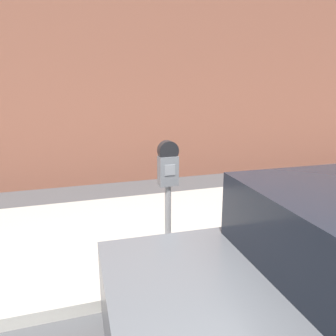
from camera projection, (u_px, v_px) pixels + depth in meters
sidewalk at (146, 232)px, 4.54m from camera, size 24.00×2.80×0.13m
building_facade at (110, 62)px, 6.60m from camera, size 24.00×0.30×5.02m
parking_meter at (168, 181)px, 3.36m from camera, size 0.20×0.13×1.38m
fire_hydrant at (325, 205)px, 4.41m from camera, size 0.21×0.21×0.72m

